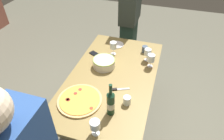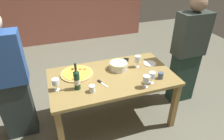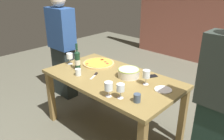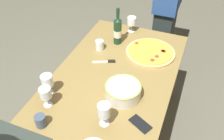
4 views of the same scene
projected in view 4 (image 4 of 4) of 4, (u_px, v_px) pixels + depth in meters
name	position (u px, v px, depth m)	size (l,w,h in m)	color
ground_plane	(112.00, 137.00, 2.36)	(8.00, 8.00, 0.00)	#605F4F
dining_table	(112.00, 88.00, 1.94)	(1.60, 0.90, 0.75)	olive
pizza	(150.00, 52.00, 2.12)	(0.42, 0.42, 0.03)	#DCAE6D
serving_bowl	(123.00, 91.00, 1.71)	(0.25, 0.25, 0.10)	silver
wine_bottle	(118.00, 31.00, 2.17)	(0.07, 0.07, 0.34)	#173823
wine_glass_near_pizza	(104.00, 111.00, 1.49)	(0.08, 0.08, 0.17)	white
wine_glass_by_bottle	(45.00, 94.00, 1.61)	(0.08, 0.08, 0.15)	white
wine_glass_far_left	(132.00, 21.00, 2.33)	(0.08, 0.08, 0.15)	white
wine_glass_far_right	(47.00, 81.00, 1.70)	(0.08, 0.08, 0.16)	white
cup_amber	(41.00, 121.00, 1.52)	(0.07, 0.07, 0.08)	#425266
cup_ceramic	(100.00, 45.00, 2.15)	(0.07, 0.07, 0.08)	white
cell_phone	(140.00, 124.00, 1.55)	(0.07, 0.14, 0.01)	black
pizza_knife	(107.00, 61.00, 2.03)	(0.09, 0.18, 0.02)	silver
person_guest_left	(168.00, 5.00, 2.64)	(0.44, 0.24, 1.65)	#252E2D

